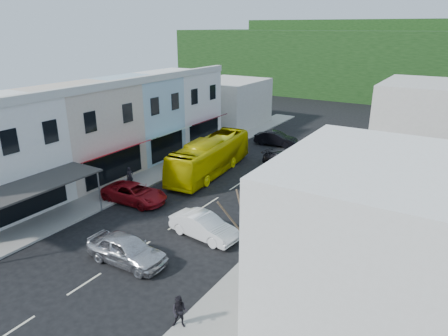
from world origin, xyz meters
TOP-DOWN VIEW (x-y plane):
  - ground at (0.00, 0.00)m, footprint 120.00×120.00m
  - sidewalk_left at (-7.50, 10.00)m, footprint 3.00×52.00m
  - sidewalk_right at (7.50, 10.00)m, footprint 3.00×52.00m
  - shopfront_row at (-12.49, 5.00)m, footprint 8.25×30.00m
  - right_building at (13.50, -4.00)m, footprint 8.00×9.00m
  - distant_block_left at (-12.00, 27.00)m, footprint 8.00×10.00m
  - distant_block_right at (11.00, 30.00)m, footprint 8.00×12.00m
  - hillside at (-1.45, 65.09)m, footprint 80.00×26.00m
  - bus at (-3.60, 9.48)m, footprint 3.66×11.79m
  - car_silver at (0.47, -5.33)m, footprint 4.45×1.92m
  - car_white at (2.54, -0.63)m, footprint 4.57×2.27m
  - car_red at (-5.00, 1.08)m, footprint 4.71×2.18m
  - car_black_near at (1.69, 14.53)m, footprint 4.70×2.42m
  - car_black_far at (-2.24, 20.90)m, footprint 4.54×2.17m
  - car_navy_far at (3.18, 23.65)m, footprint 4.71×2.45m
  - pedestrian_left at (-7.41, 3.10)m, footprint 0.59×0.70m
  - pedestrian_right at (6.30, -8.02)m, footprint 0.82×0.68m
  - direction_sign at (6.40, -0.11)m, footprint 0.86×2.02m
  - street_tree at (8.00, -4.87)m, footprint 3.19×3.19m
  - traffic_signal at (6.56, 28.01)m, footprint 1.31×1.44m

SIDE VIEW (x-z plane):
  - ground at x=0.00m, z-range 0.00..0.00m
  - sidewalk_left at x=-7.50m, z-range 0.00..0.15m
  - sidewalk_right at x=7.50m, z-range 0.00..0.15m
  - car_silver at x=0.47m, z-range 0.00..1.40m
  - car_white at x=2.54m, z-range 0.00..1.40m
  - car_red at x=-5.00m, z-range 0.00..1.40m
  - car_black_near at x=1.69m, z-range 0.00..1.40m
  - car_black_far at x=-2.24m, z-range 0.00..1.40m
  - car_navy_far at x=3.18m, z-range 0.00..1.40m
  - pedestrian_left at x=-7.41m, z-range 0.15..1.85m
  - pedestrian_right at x=6.30m, z-range 0.15..1.85m
  - bus at x=-3.60m, z-range 0.00..3.10m
  - direction_sign at x=6.40m, z-range 0.00..4.32m
  - traffic_signal at x=6.56m, z-range 0.00..5.25m
  - distant_block_left at x=-12.00m, z-range 0.00..6.00m
  - street_tree at x=8.00m, z-range 0.00..6.77m
  - distant_block_right at x=11.00m, z-range 0.00..7.00m
  - shopfront_row at x=-12.49m, z-range 0.00..8.00m
  - right_building at x=13.50m, z-range 0.00..8.00m
  - hillside at x=-1.45m, z-range -0.27..13.73m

